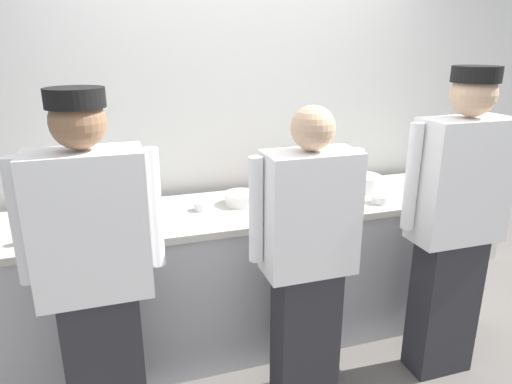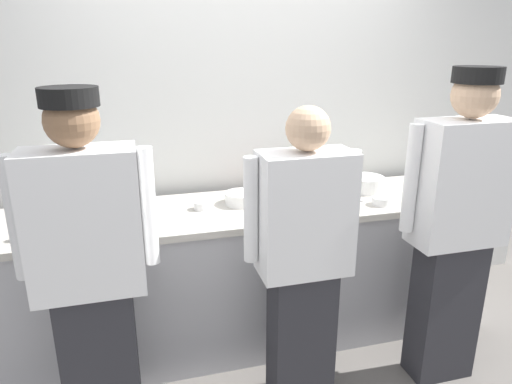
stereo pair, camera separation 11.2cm
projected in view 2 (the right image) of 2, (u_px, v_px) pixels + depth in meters
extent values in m
plane|color=slate|center=(272.00, 369.00, 2.79)|extent=(9.00, 9.00, 0.00)
cube|color=silver|center=(237.00, 130.00, 3.15)|extent=(4.82, 0.10, 2.61)
cube|color=#B2B2B7|center=(256.00, 276.00, 2.98)|extent=(3.01, 0.63, 0.88)
cube|color=#B7B2A8|center=(256.00, 208.00, 2.84)|extent=(3.07, 0.68, 0.04)
cube|color=#2D2D33|center=(102.00, 365.00, 2.21)|extent=(0.34, 0.20, 0.82)
cube|color=white|center=(84.00, 223.00, 1.98)|extent=(0.48, 0.24, 0.65)
cylinder|color=white|center=(15.00, 219.00, 1.94)|extent=(0.07, 0.07, 0.55)
cylinder|color=white|center=(148.00, 207.00, 2.08)|extent=(0.07, 0.07, 0.55)
sphere|color=#8C6647|center=(72.00, 121.00, 1.85)|extent=(0.22, 0.22, 0.22)
cylinder|color=black|center=(69.00, 97.00, 1.82)|extent=(0.23, 0.23, 0.08)
cube|color=#2D2D33|center=(301.00, 336.00, 2.45)|extent=(0.32, 0.20, 0.78)
cube|color=white|center=(305.00, 214.00, 2.24)|extent=(0.45, 0.24, 0.61)
cylinder|color=white|center=(251.00, 210.00, 2.20)|extent=(0.07, 0.07, 0.52)
cylinder|color=white|center=(351.00, 201.00, 2.33)|extent=(0.07, 0.07, 0.52)
sphere|color=tan|center=(308.00, 128.00, 2.11)|extent=(0.21, 0.21, 0.21)
cube|color=#2D2D33|center=(444.00, 309.00, 2.64)|extent=(0.35, 0.20, 0.84)
cube|color=white|center=(462.00, 183.00, 2.41)|extent=(0.49, 0.24, 0.67)
cylinder|color=white|center=(411.00, 179.00, 2.37)|extent=(0.07, 0.07, 0.57)
cylinder|color=white|center=(502.00, 171.00, 2.51)|extent=(0.07, 0.07, 0.57)
sphere|color=tan|center=(475.00, 95.00, 2.27)|extent=(0.23, 0.23, 0.23)
cylinder|color=black|center=(478.00, 75.00, 2.24)|extent=(0.24, 0.24, 0.08)
cylinder|color=white|center=(365.00, 190.00, 3.11)|extent=(0.25, 0.25, 0.01)
cylinder|color=white|center=(365.00, 188.00, 3.11)|extent=(0.25, 0.25, 0.01)
cylinder|color=white|center=(365.00, 186.00, 3.10)|extent=(0.25, 0.25, 0.01)
cylinder|color=white|center=(365.00, 184.00, 3.10)|extent=(0.25, 0.25, 0.01)
cylinder|color=white|center=(366.00, 183.00, 3.10)|extent=(0.25, 0.25, 0.01)
cylinder|color=white|center=(366.00, 181.00, 3.09)|extent=(0.25, 0.25, 0.01)
cylinder|color=white|center=(366.00, 179.00, 3.09)|extent=(0.25, 0.25, 0.01)
cylinder|color=white|center=(366.00, 178.00, 3.08)|extent=(0.25, 0.25, 0.01)
cylinder|color=white|center=(242.00, 203.00, 2.86)|extent=(0.21, 0.21, 0.01)
cylinder|color=white|center=(242.00, 201.00, 2.85)|extent=(0.21, 0.21, 0.01)
cylinder|color=white|center=(242.00, 199.00, 2.85)|extent=(0.21, 0.21, 0.01)
cylinder|color=white|center=(242.00, 197.00, 2.85)|extent=(0.21, 0.21, 0.01)
cylinder|color=white|center=(242.00, 195.00, 2.84)|extent=(0.21, 0.21, 0.01)
cylinder|color=white|center=(242.00, 193.00, 2.84)|extent=(0.21, 0.21, 0.01)
cylinder|color=#B7BABF|center=(294.00, 197.00, 2.83)|extent=(0.31, 0.31, 0.10)
cube|color=#B7BABF|center=(103.00, 217.00, 2.61)|extent=(0.55, 0.40, 0.02)
cylinder|color=#56A333|center=(307.00, 177.00, 3.11)|extent=(0.06, 0.06, 0.17)
cone|color=#56A333|center=(307.00, 163.00, 3.08)|extent=(0.05, 0.05, 0.04)
cylinder|color=#56A333|center=(42.00, 223.00, 2.33)|extent=(0.05, 0.05, 0.17)
cone|color=#56A333|center=(39.00, 204.00, 2.30)|extent=(0.04, 0.04, 0.04)
cylinder|color=red|center=(258.00, 185.00, 2.96)|extent=(0.05, 0.05, 0.15)
cone|color=red|center=(258.00, 171.00, 2.93)|extent=(0.04, 0.04, 0.04)
cylinder|color=white|center=(381.00, 201.00, 2.83)|extent=(0.11, 0.11, 0.05)
cylinder|color=orange|center=(381.00, 198.00, 2.83)|extent=(0.09, 0.09, 0.01)
cylinder|color=white|center=(201.00, 205.00, 2.76)|extent=(0.09, 0.09, 0.05)
cylinder|color=gold|center=(201.00, 203.00, 2.75)|extent=(0.07, 0.07, 0.01)
cylinder|color=white|center=(429.00, 184.00, 3.19)|extent=(0.11, 0.11, 0.04)
cylinder|color=gold|center=(429.00, 182.00, 3.19)|extent=(0.09, 0.09, 0.01)
cylinder|color=white|center=(292.00, 185.00, 3.06)|extent=(0.09, 0.09, 0.10)
cube|color=#B7BABF|center=(349.00, 201.00, 2.89)|extent=(0.19, 0.03, 0.01)
cube|color=black|center=(329.00, 203.00, 2.85)|extent=(0.09, 0.03, 0.02)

